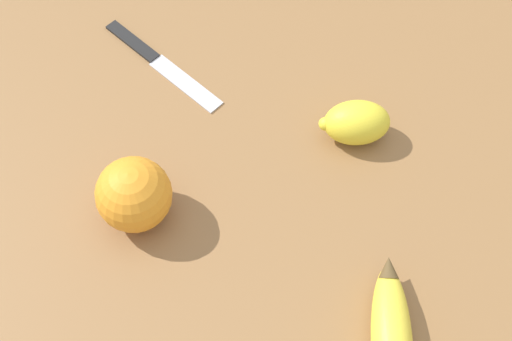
{
  "coord_description": "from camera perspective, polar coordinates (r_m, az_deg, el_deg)",
  "views": [
    {
      "loc": [
        0.4,
        0.08,
        0.7
      ],
      "look_at": [
        -0.01,
        0.01,
        0.03
      ],
      "focal_mm": 50.0,
      "sensor_mm": 36.0,
      "label": 1
    }
  ],
  "objects": [
    {
      "name": "paring_knife",
      "position": [
        0.92,
        -7.87,
        8.71
      ],
      "size": [
        0.13,
        0.17,
        0.01
      ],
      "rotation": [
        0.0,
        0.0,
        5.68
      ],
      "color": "silver",
      "rests_on": "ground_plane"
    },
    {
      "name": "lemon",
      "position": [
        0.84,
        8.03,
        3.81
      ],
      "size": [
        0.07,
        0.09,
        0.05
      ],
      "rotation": [
        0.0,
        0.0,
        4.92
      ],
      "color": "yellow",
      "rests_on": "ground_plane"
    },
    {
      "name": "orange",
      "position": [
        0.77,
        -9.75,
        -1.9
      ],
      "size": [
        0.08,
        0.08,
        0.08
      ],
      "color": "orange",
      "rests_on": "ground_plane"
    },
    {
      "name": "ground_plane",
      "position": [
        0.81,
        -1.06,
        -1.61
      ],
      "size": [
        3.0,
        3.0,
        0.0
      ],
      "primitive_type": "plane",
      "color": "olive"
    }
  ]
}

